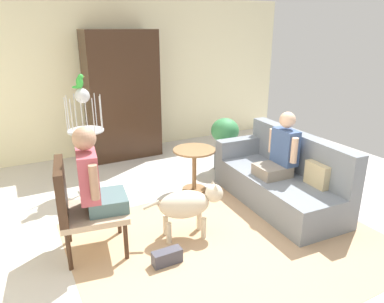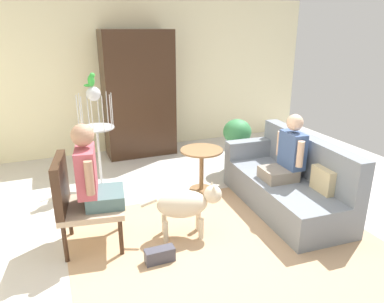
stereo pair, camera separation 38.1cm
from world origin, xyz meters
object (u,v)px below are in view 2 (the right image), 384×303
at_px(couch, 287,183).
at_px(handbag, 160,255).
at_px(person_on_couch, 288,154).
at_px(armoire_cabinet, 139,94).
at_px(potted_plant, 237,140).
at_px(armchair, 77,198).
at_px(person_on_armchair, 92,174).
at_px(round_end_table, 202,163).
at_px(bird_cage_stand, 97,130).
at_px(parrot, 91,80).
at_px(dog, 186,204).

bearing_deg(couch, handbag, -164.42).
relative_size(person_on_couch, armoire_cabinet, 0.37).
distance_m(person_on_couch, potted_plant, 1.35).
xyz_separation_m(armchair, person_on_armchair, (0.16, -0.03, 0.24)).
xyz_separation_m(round_end_table, bird_cage_stand, (-1.26, 0.69, 0.43)).
relative_size(couch, person_on_couch, 2.38).
relative_size(person_on_armchair, potted_plant, 1.02).
distance_m(couch, person_on_couch, 0.41).
bearing_deg(bird_cage_stand, person_on_armchair, -99.93).
height_order(person_on_couch, parrot, parrot).
bearing_deg(bird_cage_stand, person_on_couch, -36.85).
height_order(couch, person_on_armchair, person_on_armchair).
bearing_deg(handbag, round_end_table, 52.43).
bearing_deg(bird_cage_stand, potted_plant, -5.33).
distance_m(person_on_couch, armoire_cabinet, 2.96).
distance_m(armchair, parrot, 1.78).
xyz_separation_m(armchair, person_on_couch, (2.46, -0.08, 0.16)).
bearing_deg(parrot, round_end_table, -28.44).
height_order(dog, potted_plant, potted_plant).
relative_size(person_on_armchair, handbag, 2.93).
bearing_deg(round_end_table, bird_cage_stand, 151.29).
distance_m(armoire_cabinet, handbag, 3.40).
xyz_separation_m(person_on_armchair, potted_plant, (2.34, 1.27, -0.30)).
bearing_deg(handbag, parrot, 97.49).
xyz_separation_m(couch, bird_cage_stand, (-2.09, 1.50, 0.53)).
bearing_deg(parrot, armoire_cabinet, 52.52).
bearing_deg(person_on_armchair, armoire_cabinet, 66.58).
bearing_deg(armoire_cabinet, potted_plant, -49.03).
bearing_deg(handbag, dog, 39.81).
height_order(person_on_armchair, dog, person_on_armchair).
bearing_deg(person_on_armchair, person_on_couch, -1.43).
distance_m(couch, dog, 1.44).
height_order(dog, armoire_cabinet, armoire_cabinet).
relative_size(bird_cage_stand, armoire_cabinet, 0.67).
height_order(armchair, handbag, armchair).
height_order(dog, bird_cage_stand, bird_cage_stand).
bearing_deg(handbag, bird_cage_stand, 97.09).
xyz_separation_m(couch, round_end_table, (-0.83, 0.80, 0.10)).
bearing_deg(dog, parrot, 112.06).
bearing_deg(potted_plant, parrot, 174.70).
bearing_deg(person_on_couch, armchair, 178.05).
bearing_deg(potted_plant, armchair, -153.50).
xyz_separation_m(round_end_table, dog, (-0.60, -0.98, -0.02)).
distance_m(round_end_table, dog, 1.15).
height_order(person_on_couch, armoire_cabinet, armoire_cabinet).
distance_m(person_on_armchair, parrot, 1.65).
height_order(round_end_table, bird_cage_stand, bird_cage_stand).
bearing_deg(parrot, armchair, -105.69).
height_order(person_on_couch, potted_plant, person_on_couch).
distance_m(dog, parrot, 2.12).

